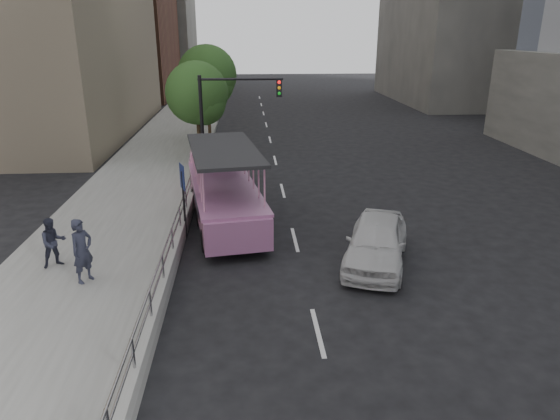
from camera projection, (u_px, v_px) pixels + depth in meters
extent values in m
plane|color=black|center=(274.00, 294.00, 14.48)|extent=(160.00, 160.00, 0.00)
cube|color=#9E9E99|center=(140.00, 191.00, 23.45)|extent=(5.50, 80.00, 0.30)
cube|color=#AFAFAA|center=(173.00, 254.00, 15.99)|extent=(0.24, 30.00, 0.36)
cylinder|color=#9E9EA2|center=(133.00, 353.00, 10.18)|extent=(0.07, 0.07, 0.70)
cylinder|color=#9E9EA2|center=(150.00, 303.00, 12.06)|extent=(0.07, 0.07, 0.70)
cylinder|color=#9E9EA2|center=(163.00, 266.00, 13.94)|extent=(0.07, 0.07, 0.70)
cylinder|color=#9E9EA2|center=(172.00, 239.00, 15.82)|extent=(0.07, 0.07, 0.70)
cylinder|color=#9E9EA2|center=(180.00, 217.00, 17.69)|extent=(0.07, 0.07, 0.70)
cylinder|color=#9E9EA2|center=(186.00, 199.00, 19.57)|extent=(0.07, 0.07, 0.70)
cylinder|color=#9E9EA2|center=(191.00, 184.00, 21.45)|extent=(0.07, 0.07, 0.70)
cylinder|color=#9E9EA2|center=(195.00, 172.00, 23.33)|extent=(0.07, 0.07, 0.70)
cylinder|color=#9E9EA2|center=(199.00, 161.00, 25.21)|extent=(0.07, 0.07, 0.70)
cylinder|color=#9E9EA2|center=(172.00, 239.00, 15.82)|extent=(0.06, 22.00, 0.06)
cylinder|color=#9E9EA2|center=(171.00, 229.00, 15.70)|extent=(0.06, 22.00, 0.06)
cylinder|color=black|center=(206.00, 241.00, 17.19)|extent=(0.44, 0.85, 0.81)
cylinder|color=black|center=(262.00, 236.00, 17.61)|extent=(0.44, 0.85, 0.81)
cylinder|color=black|center=(201.00, 216.00, 19.50)|extent=(0.44, 0.85, 0.81)
cylinder|color=black|center=(250.00, 212.00, 19.92)|extent=(0.44, 0.85, 0.81)
cylinder|color=black|center=(196.00, 196.00, 21.81)|extent=(0.44, 0.85, 0.81)
cylinder|color=black|center=(241.00, 193.00, 22.23)|extent=(0.44, 0.85, 0.81)
cube|color=pink|center=(225.00, 200.00, 19.70)|extent=(3.36, 7.63, 1.12)
cube|color=pink|center=(214.00, 167.00, 23.59)|extent=(2.47, 2.23, 1.40)
cylinder|color=pink|center=(212.00, 158.00, 24.20)|extent=(2.18, 0.95, 2.11)
cube|color=#A86294|center=(239.00, 237.00, 16.20)|extent=(2.27, 0.66, 1.12)
cube|color=#A86294|center=(224.00, 185.00, 19.49)|extent=(3.50, 7.91, 0.11)
cube|color=black|center=(224.00, 149.00, 18.65)|extent=(3.27, 6.23, 0.13)
cube|color=#86959E|center=(216.00, 155.00, 21.83)|extent=(2.07, 0.51, 0.94)
cube|color=pink|center=(216.00, 159.00, 22.29)|extent=(2.09, 1.19, 0.45)
imported|color=silver|center=(377.00, 241.00, 16.18)|extent=(3.29, 4.95, 1.57)
imported|color=#2A2D3E|center=(82.00, 251.00, 14.33)|extent=(0.77, 0.84, 1.93)
imported|color=#2A2D3E|center=(53.00, 242.00, 15.33)|extent=(0.97, 0.92, 1.58)
cylinder|color=black|center=(184.00, 205.00, 18.05)|extent=(0.08, 0.08, 2.54)
cube|color=#0B174E|center=(182.00, 177.00, 17.69)|extent=(0.24, 0.60, 0.91)
cube|color=silver|center=(183.00, 177.00, 17.70)|extent=(0.15, 0.38, 0.56)
cylinder|color=black|center=(202.00, 128.00, 25.15)|extent=(0.18, 0.18, 5.20)
cylinder|color=black|center=(241.00, 79.00, 24.48)|extent=(4.20, 0.12, 0.12)
cube|color=black|center=(279.00, 88.00, 24.75)|extent=(0.28, 0.22, 0.85)
sphere|color=red|center=(279.00, 82.00, 24.53)|extent=(0.16, 0.16, 0.16)
cylinder|color=#39281A|center=(199.00, 136.00, 28.77)|extent=(0.22, 0.22, 3.08)
sphere|color=#356026|center=(197.00, 93.00, 27.95)|extent=(3.52, 3.52, 3.52)
sphere|color=#356026|center=(204.00, 103.00, 27.88)|extent=(2.42, 2.42, 2.42)
cylinder|color=#39281A|center=(209.00, 116.00, 34.35)|extent=(0.22, 0.22, 3.47)
sphere|color=#356026|center=(207.00, 75.00, 33.43)|extent=(3.97, 3.97, 3.97)
sphere|color=#356026|center=(213.00, 85.00, 33.38)|extent=(2.73, 2.73, 2.73)
cube|color=gray|center=(134.00, 10.00, 70.16)|extent=(16.00, 14.00, 20.00)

